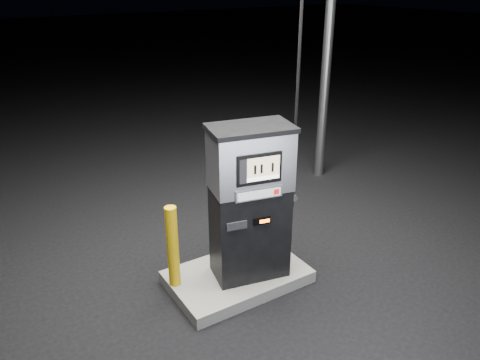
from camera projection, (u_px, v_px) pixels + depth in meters
ground at (237, 282)px, 5.64m from camera, size 80.00×80.00×0.00m
pump_island at (237, 277)px, 5.61m from camera, size 1.60×1.00×0.15m
fuel_dispenser at (250, 202)px, 5.20m from camera, size 1.04×0.71×3.76m
bollard_left at (173, 247)px, 5.16m from camera, size 0.13×0.13×0.98m
bollard_right at (277, 223)px, 5.62m from camera, size 0.16×0.16×1.02m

